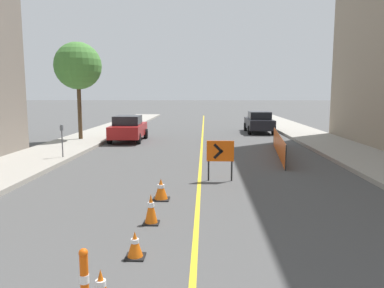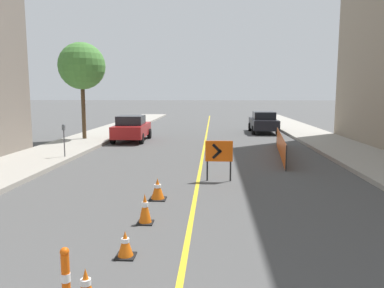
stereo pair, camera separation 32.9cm
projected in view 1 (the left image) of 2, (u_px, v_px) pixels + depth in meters
lane_stripe at (202, 140)px, 23.62m from camera, size 0.12×51.12×0.01m
sidewalk_left at (88, 138)px, 23.86m from camera, size 3.17×51.12×0.17m
sidewalk_right at (319, 139)px, 23.35m from camera, size 3.17×51.12×0.17m
traffic_cone_fourth at (135, 245)px, 6.80m from camera, size 0.36×0.36×0.50m
traffic_cone_fifth at (151, 209)px, 8.56m from camera, size 0.37×0.37×0.70m
traffic_cone_farthest at (161, 189)px, 10.49m from camera, size 0.47×0.47×0.61m
arrow_barricade_primary at (220, 153)px, 12.67m from camera, size 0.93×0.09×1.38m
safety_mesh_fence at (279, 145)px, 17.96m from camera, size 0.93×7.42×1.01m
parked_car_curb_near at (128, 128)px, 23.12m from camera, size 1.95×4.36×1.59m
parked_car_curb_mid at (259, 122)px, 28.05m from camera, size 1.93×4.31×1.59m
parking_meter_near_curb at (62, 134)px, 16.34m from camera, size 0.12×0.11×1.45m
street_tree_left_near at (78, 66)px, 22.42m from camera, size 2.82×2.82×5.82m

